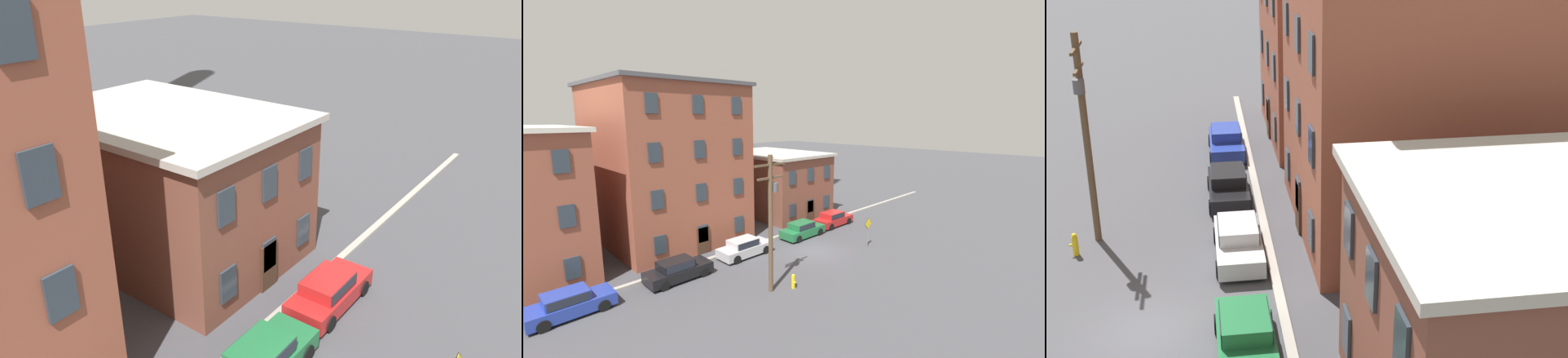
% 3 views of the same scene
% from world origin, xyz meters
% --- Properties ---
extents(apartment_far, '(8.62, 12.04, 6.94)m').
position_xyz_m(apartment_far, '(6.17, 11.76, 3.49)').
color(apartment_far, brown).
rests_on(apartment_far, ground_plane).
extents(car_green, '(4.40, 1.92, 1.43)m').
position_xyz_m(car_green, '(1.81, 3.08, 0.75)').
color(car_green, '#1E6638').
rests_on(car_green, ground_plane).
extents(car_red, '(4.40, 1.92, 1.43)m').
position_xyz_m(car_red, '(6.61, 3.23, 0.75)').
color(car_red, '#B21E1E').
rests_on(car_red, ground_plane).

